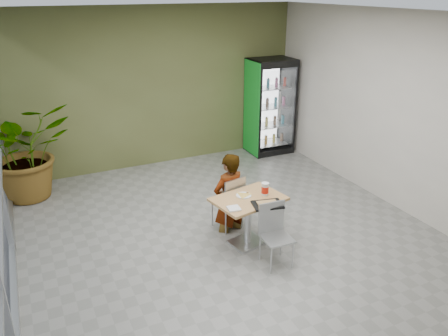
{
  "coord_description": "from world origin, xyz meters",
  "views": [
    {
      "loc": [
        -2.53,
        -4.98,
        3.53
      ],
      "look_at": [
        0.04,
        0.46,
        1.0
      ],
      "focal_mm": 35.0,
      "sensor_mm": 36.0,
      "label": 1
    }
  ],
  "objects": [
    {
      "name": "ground",
      "position": [
        0.0,
        0.0,
        0.0
      ],
      "size": [
        7.0,
        7.0,
        0.0
      ],
      "primitive_type": "plane",
      "color": "gray",
      "rests_on": "ground"
    },
    {
      "name": "room_envelope",
      "position": [
        0.0,
        0.0,
        1.6
      ],
      "size": [
        6.0,
        7.0,
        3.2
      ],
      "primitive_type": null,
      "color": "beige",
      "rests_on": "ground"
    },
    {
      "name": "dining_table",
      "position": [
        0.14,
        -0.14,
        0.54
      ],
      "size": [
        1.08,
        0.85,
        0.75
      ],
      "rotation": [
        0.0,
        0.0,
        0.19
      ],
      "color": "tan",
      "rests_on": "ground"
    },
    {
      "name": "chair_far",
      "position": [
        0.11,
        0.34,
        0.52
      ],
      "size": [
        0.47,
        0.48,
        0.88
      ],
      "rotation": [
        0.0,
        0.0,
        3.38
      ],
      "color": "#A9ACAE",
      "rests_on": "ground"
    },
    {
      "name": "chair_near",
      "position": [
        0.25,
        -0.67,
        0.5
      ],
      "size": [
        0.4,
        0.41,
        0.86
      ],
      "rotation": [
        0.0,
        0.0,
        -0.06
      ],
      "color": "#A9ACAE",
      "rests_on": "ground"
    },
    {
      "name": "seated_woman",
      "position": [
        0.08,
        0.38,
        0.47
      ],
      "size": [
        0.64,
        0.49,
        1.55
      ],
      "primitive_type": "imported",
      "rotation": [
        0.0,
        0.0,
        3.38
      ],
      "color": "black",
      "rests_on": "ground"
    },
    {
      "name": "pizza_plate",
      "position": [
        0.11,
        -0.05,
        0.77
      ],
      "size": [
        0.31,
        0.25,
        0.03
      ],
      "color": "silver",
      "rests_on": "dining_table"
    },
    {
      "name": "soda_cup",
      "position": [
        0.4,
        -0.15,
        0.84
      ],
      "size": [
        0.11,
        0.11,
        0.19
      ],
      "color": "silver",
      "rests_on": "dining_table"
    },
    {
      "name": "napkin_stack",
      "position": [
        -0.19,
        -0.35,
        0.76
      ],
      "size": [
        0.18,
        0.18,
        0.02
      ],
      "primitive_type": "cube",
      "rotation": [
        0.0,
        0.0,
        -0.11
      ],
      "color": "silver",
      "rests_on": "dining_table"
    },
    {
      "name": "cafeteria_tray",
      "position": [
        0.27,
        -0.45,
        0.76
      ],
      "size": [
        0.46,
        0.38,
        0.02
      ],
      "primitive_type": "cube",
      "rotation": [
        0.0,
        0.0,
        -0.23
      ],
      "color": "black",
      "rests_on": "dining_table"
    },
    {
      "name": "beverage_fridge",
      "position": [
        2.43,
        3.11,
        1.04
      ],
      "size": [
        0.96,
        0.75,
        2.08
      ],
      "rotation": [
        0.0,
        0.0,
        -0.02
      ],
      "color": "black",
      "rests_on": "ground"
    },
    {
      "name": "potted_plant",
      "position": [
        -2.62,
        2.92,
        0.85
      ],
      "size": [
        1.9,
        1.77,
        1.7
      ],
      "primitive_type": "imported",
      "rotation": [
        0.0,
        0.0,
        0.35
      ],
      "color": "#356D2B",
      "rests_on": "ground"
    }
  ]
}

